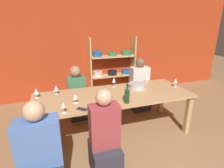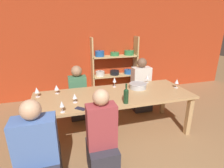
{
  "view_description": "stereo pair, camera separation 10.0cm",
  "coord_description": "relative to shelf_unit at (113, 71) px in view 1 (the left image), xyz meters",
  "views": [
    {
      "loc": [
        -0.76,
        -0.72,
        1.85
      ],
      "look_at": [
        0.13,
        1.95,
        0.89
      ],
      "focal_mm": 28.0,
      "sensor_mm": 36.0,
      "label": 1
    },
    {
      "loc": [
        -0.66,
        -0.75,
        1.85
      ],
      "look_at": [
        0.13,
        1.95,
        0.89
      ],
      "focal_mm": 28.0,
      "sensor_mm": 36.0,
      "label": 2
    }
  ],
  "objects": [
    {
      "name": "dining_table",
      "position": [
        -0.58,
        -1.78,
        -0.0
      ],
      "size": [
        2.63,
        0.98,
        0.74
      ],
      "color": "tan",
      "rests_on": "ground_plane"
    },
    {
      "name": "person_far_a",
      "position": [
        -1.11,
        -0.99,
        -0.26
      ],
      "size": [
        0.35,
        0.44,
        1.1
      ],
      "rotation": [
        0.0,
        0.0,
        3.14
      ],
      "color": "#2D2D38",
      "rests_on": "ground_plane"
    },
    {
      "name": "wine_glass_white_b",
      "position": [
        -1.42,
        -2.19,
        0.19
      ],
      "size": [
        0.06,
        0.06,
        0.16
      ],
      "color": "white",
      "rests_on": "dining_table"
    },
    {
      "name": "cell_phone",
      "position": [
        -1.18,
        -2.16,
        0.08
      ],
      "size": [
        0.16,
        0.15,
        0.01
      ],
      "color": "#1E2338",
      "rests_on": "dining_table"
    },
    {
      "name": "shelf_unit",
      "position": [
        0.0,
        0.0,
        0.0
      ],
      "size": [
        1.24,
        0.3,
        1.56
      ],
      "color": "tan",
      "rests_on": "ground_plane"
    },
    {
      "name": "person_near_a",
      "position": [
        -1.72,
        -2.62,
        -0.26
      ],
      "size": [
        0.46,
        0.57,
        1.14
      ],
      "color": "#2D2D38",
      "rests_on": "ground_plane"
    },
    {
      "name": "mixing_bowl",
      "position": [
        -0.07,
        -1.62,
        0.12
      ],
      "size": [
        0.32,
        0.32,
        0.09
      ],
      "color": "#B7BABC",
      "rests_on": "dining_table"
    },
    {
      "name": "wine_glass_empty_b",
      "position": [
        -0.46,
        -1.43,
        0.2
      ],
      "size": [
        0.07,
        0.07,
        0.18
      ],
      "color": "white",
      "rests_on": "dining_table"
    },
    {
      "name": "wine_glass_red_b",
      "position": [
        -1.23,
        -1.93,
        0.17
      ],
      "size": [
        0.07,
        0.07,
        0.14
      ],
      "color": "white",
      "rests_on": "dining_table"
    },
    {
      "name": "wine_glass_empty_a",
      "position": [
        -1.49,
        -1.47,
        0.18
      ],
      "size": [
        0.08,
        0.08,
        0.15
      ],
      "color": "white",
      "rests_on": "dining_table"
    },
    {
      "name": "wine_glass_white_a",
      "position": [
        -1.8,
        -1.54,
        0.19
      ],
      "size": [
        0.08,
        0.08,
        0.16
      ],
      "color": "white",
      "rests_on": "dining_table"
    },
    {
      "name": "wine_bottle_green",
      "position": [
        -0.51,
        -2.16,
        0.2
      ],
      "size": [
        0.07,
        0.07,
        0.31
      ],
      "color": "#19381E",
      "rests_on": "dining_table"
    },
    {
      "name": "wine_glass_red_c",
      "position": [
        0.24,
        -1.38,
        0.19
      ],
      "size": [
        0.07,
        0.07,
        0.16
      ],
      "color": "white",
      "rests_on": "dining_table"
    },
    {
      "name": "wine_glass_red_a",
      "position": [
        0.62,
        -1.79,
        0.19
      ],
      "size": [
        0.07,
        0.07,
        0.16
      ],
      "color": "white",
      "rests_on": "dining_table"
    },
    {
      "name": "person_near_b",
      "position": [
        -0.98,
        -2.58,
        -0.24
      ],
      "size": [
        0.36,
        0.45,
        1.16
      ],
      "color": "#2D2D38",
      "rests_on": "ground_plane"
    },
    {
      "name": "person_far_b",
      "position": [
        0.29,
        -1.0,
        -0.24
      ],
      "size": [
        0.41,
        0.51,
        1.18
      ],
      "rotation": [
        0.0,
        0.0,
        3.14
      ],
      "color": "#2D2D38",
      "rests_on": "ground_plane"
    },
    {
      "name": "wall_back_red",
      "position": [
        -0.71,
        0.2,
        0.68
      ],
      "size": [
        8.8,
        0.06,
        2.7
      ],
      "color": "#B23819",
      "rests_on": "ground_plane"
    }
  ]
}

